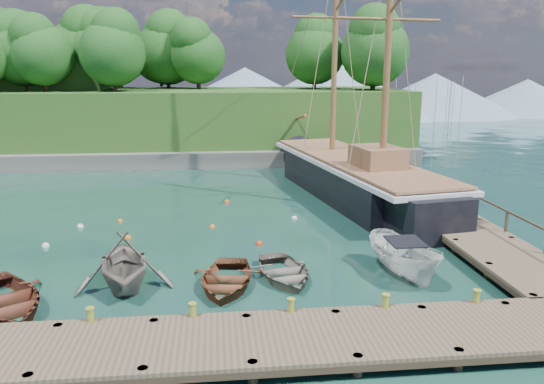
{
  "coord_description": "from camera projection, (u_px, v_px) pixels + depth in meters",
  "views": [
    {
      "loc": [
        -0.2,
        -20.02,
        7.94
      ],
      "look_at": [
        2.52,
        5.13,
        2.0
      ],
      "focal_mm": 35.0,
      "sensor_mm": 36.0,
      "label": 1
    }
  ],
  "objects": [
    {
      "name": "mooring_buoy_6",
      "position": [
        80.0,
        227.0,
        27.05
      ],
      "size": [
        0.35,
        0.35,
        0.35
      ],
      "primitive_type": "sphere",
      "color": "silver",
      "rests_on": "ground"
    },
    {
      "name": "rowboat_1",
      "position": [
        125.0,
        287.0,
        19.68
      ],
      "size": [
        4.32,
        4.78,
        2.22
      ],
      "primitive_type": "imported",
      "rotation": [
        0.0,
        0.0,
        0.18
      ],
      "color": "slate",
      "rests_on": "ground"
    },
    {
      "name": "bollard_1",
      "position": [
        194.0,
        335.0,
        16.17
      ],
      "size": [
        0.26,
        0.26,
        0.45
      ],
      "primitive_type": "cylinder",
      "color": "olive",
      "rests_on": "ground"
    },
    {
      "name": "cabin_boat_white",
      "position": [
        403.0,
        276.0,
        20.72
      ],
      "size": [
        2.48,
        4.59,
        1.68
      ],
      "primitive_type": "imported",
      "rotation": [
        0.0,
        0.0,
        0.2
      ],
      "color": "white",
      "rests_on": "ground"
    },
    {
      "name": "mooring_buoy_5",
      "position": [
        227.0,
        202.0,
        32.02
      ],
      "size": [
        0.33,
        0.33,
        0.33
      ],
      "primitive_type": "sphere",
      "color": "#E45A16",
      "rests_on": "ground"
    },
    {
      "name": "dock_near",
      "position": [
        298.0,
        339.0,
        15.03
      ],
      "size": [
        20.0,
        3.2,
        1.1
      ],
      "color": "brown",
      "rests_on": "ground"
    },
    {
      "name": "schooner",
      "position": [
        354.0,
        181.0,
        33.18
      ],
      "size": [
        7.76,
        26.12,
        19.0
      ],
      "rotation": [
        0.0,
        0.0,
        0.17
      ],
      "color": "black",
      "rests_on": "ground"
    },
    {
      "name": "rowboat_2",
      "position": [
        226.0,
        287.0,
        19.7
      ],
      "size": [
        3.47,
        4.43,
        0.84
      ],
      "primitive_type": "imported",
      "rotation": [
        0.0,
        0.0,
        -0.15
      ],
      "color": "brown",
      "rests_on": "ground"
    },
    {
      "name": "ground",
      "position": [
        223.0,
        271.0,
        21.21
      ],
      "size": [
        160.0,
        160.0,
        0.0
      ],
      "primitive_type": "plane",
      "color": "#193C34",
      "rests_on": "ground"
    },
    {
      "name": "headland",
      "position": [
        76.0,
        94.0,
        48.95
      ],
      "size": [
        51.0,
        19.31,
        12.9
      ],
      "color": "#474744",
      "rests_on": "ground"
    },
    {
      "name": "rowboat_0",
      "position": [
        3.0,
        311.0,
        17.73
      ],
      "size": [
        5.55,
        5.96,
        1.0
      ],
      "primitive_type": "imported",
      "rotation": [
        0.0,
        0.0,
        0.58
      ],
      "color": "#51271A",
      "rests_on": "ground"
    },
    {
      "name": "dock_east",
      "position": [
        431.0,
        208.0,
        29.09
      ],
      "size": [
        3.2,
        24.0,
        1.1
      ],
      "color": "brown",
      "rests_on": "ground"
    },
    {
      "name": "mooring_buoy_2",
      "position": [
        212.0,
        228.0,
        26.99
      ],
      "size": [
        0.31,
        0.31,
        0.31
      ],
      "primitive_type": "sphere",
      "color": "orange",
      "rests_on": "ground"
    },
    {
      "name": "mooring_buoy_0",
      "position": [
        46.0,
        247.0,
        24.11
      ],
      "size": [
        0.36,
        0.36,
        0.36
      ],
      "primitive_type": "sphere",
      "color": "silver",
      "rests_on": "ground"
    },
    {
      "name": "bollard_4",
      "position": [
        474.0,
        320.0,
        17.11
      ],
      "size": [
        0.26,
        0.26,
        0.45
      ],
      "primitive_type": "cylinder",
      "color": "olive",
      "rests_on": "ground"
    },
    {
      "name": "mooring_buoy_1",
      "position": [
        128.0,
        239.0,
        25.27
      ],
      "size": [
        0.32,
        0.32,
        0.32
      ],
      "primitive_type": "sphere",
      "color": "orange",
      "rests_on": "ground"
    },
    {
      "name": "mooring_buoy_7",
      "position": [
        259.0,
        245.0,
        24.41
      ],
      "size": [
        0.34,
        0.34,
        0.34
      ],
      "primitive_type": "sphere",
      "color": "red",
      "rests_on": "ground"
    },
    {
      "name": "mooring_buoy_4",
      "position": [
        120.0,
        222.0,
        28.0
      ],
      "size": [
        0.3,
        0.3,
        0.3
      ],
      "primitive_type": "sphere",
      "color": "orange",
      "rests_on": "ground"
    },
    {
      "name": "bollard_2",
      "position": [
        291.0,
        330.0,
        16.49
      ],
      "size": [
        0.26,
        0.26,
        0.45
      ],
      "primitive_type": "cylinder",
      "color": "olive",
      "rests_on": "ground"
    },
    {
      "name": "mooring_buoy_3",
      "position": [
        294.0,
        219.0,
        28.52
      ],
      "size": [
        0.32,
        0.32,
        0.32
      ],
      "primitive_type": "sphere",
      "color": "silver",
      "rests_on": "ground"
    },
    {
      "name": "bollard_0",
      "position": [
        93.0,
        340.0,
        15.86
      ],
      "size": [
        0.26,
        0.26,
        0.45
      ],
      "primitive_type": "cylinder",
      "color": "olive",
      "rests_on": "ground"
    },
    {
      "name": "distant_ridge",
      "position": [
        241.0,
        90.0,
        88.42
      ],
      "size": [
        117.0,
        40.0,
        10.0
      ],
      "color": "#728CA5",
      "rests_on": "ground"
    },
    {
      "name": "rowboat_3",
      "position": [
        284.0,
        278.0,
        20.49
      ],
      "size": [
        3.33,
        4.22,
        0.79
      ],
      "primitive_type": "imported",
      "rotation": [
        0.0,
        0.0,
        0.17
      ],
      "color": "#6F665B",
      "rests_on": "ground"
    },
    {
      "name": "bollard_3",
      "position": [
        384.0,
        325.0,
        16.8
      ],
      "size": [
        0.26,
        0.26,
        0.45
      ],
      "primitive_type": "cylinder",
      "color": "olive",
      "rests_on": "ground"
    }
  ]
}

